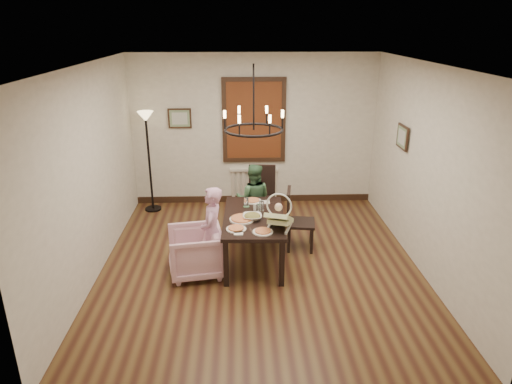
{
  "coord_description": "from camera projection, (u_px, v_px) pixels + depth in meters",
  "views": [
    {
      "loc": [
        -0.28,
        -5.79,
        3.29
      ],
      "look_at": [
        -0.05,
        0.2,
        1.05
      ],
      "focal_mm": 32.0,
      "sensor_mm": 36.0,
      "label": 1
    }
  ],
  "objects": [
    {
      "name": "picture_back",
      "position": [
        180.0,
        118.0,
        8.27
      ],
      "size": [
        0.42,
        0.03,
        0.36
      ],
      "primitive_type": "cube",
      "color": "black",
      "rests_on": "room_shell"
    },
    {
      "name": "baby_bouncer",
      "position": [
        279.0,
        216.0,
        6.04
      ],
      "size": [
        0.51,
        0.59,
        0.33
      ],
      "primitive_type": null,
      "rotation": [
        0.0,
        0.0,
        -0.31
      ],
      "color": "beige",
      "rests_on": "dining_table"
    },
    {
      "name": "floor_lamp",
      "position": [
        149.0,
        163.0,
        8.22
      ],
      "size": [
        0.3,
        0.3,
        1.8
      ],
      "primitive_type": null,
      "color": "black",
      "rests_on": "room_shell"
    },
    {
      "name": "window_blinds",
      "position": [
        254.0,
        121.0,
        8.33
      ],
      "size": [
        1.0,
        0.03,
        1.4
      ],
      "primitive_type": "cube",
      "color": "#5C3412",
      "rests_on": "room_shell"
    },
    {
      "name": "radiator",
      "position": [
        254.0,
        185.0,
        8.79
      ],
      "size": [
        0.92,
        0.12,
        0.62
      ],
      "primitive_type": null,
      "color": "silver",
      "rests_on": "room_shell"
    },
    {
      "name": "pizza_platter",
      "position": [
        242.0,
        219.0,
        6.33
      ],
      "size": [
        0.35,
        0.35,
        0.04
      ],
      "primitive_type": "cylinder",
      "color": "tan",
      "rests_on": "dining_table"
    },
    {
      "name": "picture_right",
      "position": [
        402.0,
        137.0,
        6.93
      ],
      "size": [
        0.03,
        0.42,
        0.36
      ],
      "primitive_type": "cube",
      "rotation": [
        0.0,
        0.0,
        1.57
      ],
      "color": "black",
      "rests_on": "room_shell"
    },
    {
      "name": "chair_far",
      "position": [
        262.0,
        197.0,
        7.7
      ],
      "size": [
        0.49,
        0.49,
        1.03
      ],
      "primitive_type": null,
      "rotation": [
        0.0,
        0.0,
        -0.09
      ],
      "color": "black",
      "rests_on": "room_shell"
    },
    {
      "name": "chandelier",
      "position": [
        254.0,
        130.0,
        6.04
      ],
      "size": [
        0.8,
        0.8,
        0.04
      ],
      "primitive_type": "torus",
      "color": "black",
      "rests_on": "room_shell"
    },
    {
      "name": "seated_man",
      "position": [
        253.0,
        205.0,
        7.44
      ],
      "size": [
        0.52,
        0.43,
        0.98
      ],
      "primitive_type": "imported",
      "rotation": [
        0.0,
        0.0,
        3.02
      ],
      "color": "#3E6844",
      "rests_on": "room_shell"
    },
    {
      "name": "room_shell",
      "position": [
        259.0,
        165.0,
        6.44
      ],
      "size": [
        4.51,
        5.0,
        2.81
      ],
      "color": "brown",
      "rests_on": "ground"
    },
    {
      "name": "dining_table",
      "position": [
        254.0,
        221.0,
        6.5
      ],
      "size": [
        0.9,
        1.54,
        0.71
      ],
      "rotation": [
        0.0,
        0.0,
        -0.03
      ],
      "color": "black",
      "rests_on": "room_shell"
    },
    {
      "name": "chair_right",
      "position": [
        301.0,
        219.0,
        6.92
      ],
      "size": [
        0.47,
        0.47,
        0.96
      ],
      "primitive_type": null,
      "rotation": [
        0.0,
        0.0,
        1.44
      ],
      "color": "black",
      "rests_on": "room_shell"
    },
    {
      "name": "drinking_glass",
      "position": [
        259.0,
        209.0,
        6.51
      ],
      "size": [
        0.07,
        0.07,
        0.15
      ],
      "primitive_type": "cylinder",
      "color": "silver",
      "rests_on": "dining_table"
    },
    {
      "name": "elderly_woman",
      "position": [
        212.0,
        239.0,
        6.17
      ],
      "size": [
        0.3,
        0.41,
        1.06
      ],
      "primitive_type": "imported",
      "rotation": [
        0.0,
        0.0,
        -1.69
      ],
      "color": "#CC90B1",
      "rests_on": "room_shell"
    },
    {
      "name": "salad_bowl",
      "position": [
        252.0,
        217.0,
        6.35
      ],
      "size": [
        0.32,
        0.32,
        0.08
      ],
      "primitive_type": "imported",
      "color": "white",
      "rests_on": "dining_table"
    },
    {
      "name": "armchair",
      "position": [
        195.0,
        252.0,
        6.26
      ],
      "size": [
        0.84,
        0.82,
        0.66
      ],
      "primitive_type": "imported",
      "rotation": [
        0.0,
        0.0,
        -1.4
      ],
      "color": "#EBB3CA",
      "rests_on": "room_shell"
    }
  ]
}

